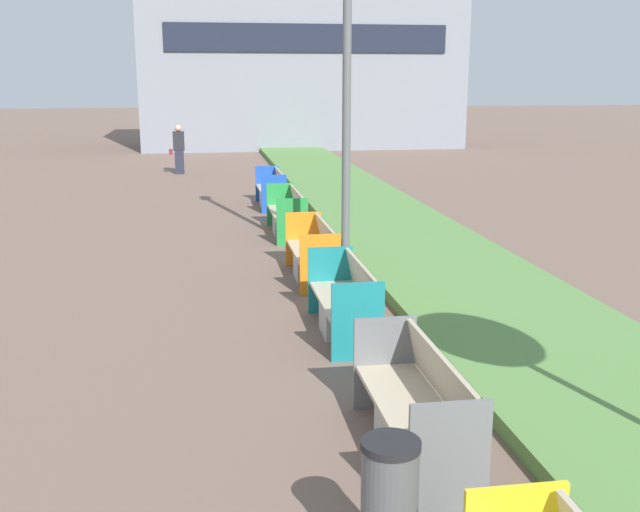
{
  "coord_description": "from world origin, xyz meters",
  "views": [
    {
      "loc": [
        -0.81,
        1.65,
        3.19
      ],
      "look_at": [
        0.9,
        12.45,
        0.6
      ],
      "focal_mm": 42.0,
      "sensor_mm": 36.0,
      "label": 1
    }
  ],
  "objects_px": {
    "bench_grey_frame": "(416,416)",
    "street_lamp_post": "(347,25)",
    "bench_teal_frame": "(345,307)",
    "bench_blue_frame": "(272,193)",
    "litter_bin": "(389,510)",
    "pedestrian_walking": "(179,149)",
    "bench_green_frame": "(288,217)",
    "bench_orange_frame": "(313,257)"
  },
  "relations": [
    {
      "from": "bench_green_frame",
      "to": "litter_bin",
      "type": "xyz_separation_m",
      "value": [
        -0.63,
        -11.17,
        0.12
      ]
    },
    {
      "from": "bench_green_frame",
      "to": "bench_grey_frame",
      "type": "bearing_deg",
      "value": -90.02
    },
    {
      "from": "bench_orange_frame",
      "to": "bench_green_frame",
      "type": "height_order",
      "value": "same"
    },
    {
      "from": "street_lamp_post",
      "to": "pedestrian_walking",
      "type": "bearing_deg",
      "value": 102.51
    },
    {
      "from": "bench_green_frame",
      "to": "litter_bin",
      "type": "relative_size",
      "value": 2.29
    },
    {
      "from": "bench_grey_frame",
      "to": "street_lamp_post",
      "type": "xyz_separation_m",
      "value": [
        0.61,
        6.4,
        3.65
      ]
    },
    {
      "from": "litter_bin",
      "to": "bench_blue_frame",
      "type": "bearing_deg",
      "value": 87.55
    },
    {
      "from": "bench_teal_frame",
      "to": "bench_green_frame",
      "type": "relative_size",
      "value": 0.86
    },
    {
      "from": "bench_green_frame",
      "to": "pedestrian_walking",
      "type": "distance_m",
      "value": 11.14
    },
    {
      "from": "bench_green_frame",
      "to": "bench_blue_frame",
      "type": "bearing_deg",
      "value": 90.05
    },
    {
      "from": "bench_teal_frame",
      "to": "pedestrian_walking",
      "type": "height_order",
      "value": "pedestrian_walking"
    },
    {
      "from": "bench_grey_frame",
      "to": "bench_orange_frame",
      "type": "height_order",
      "value": "same"
    },
    {
      "from": "bench_orange_frame",
      "to": "litter_bin",
      "type": "height_order",
      "value": "litter_bin"
    },
    {
      "from": "bench_grey_frame",
      "to": "bench_green_frame",
      "type": "bearing_deg",
      "value": 89.98
    },
    {
      "from": "bench_teal_frame",
      "to": "bench_blue_frame",
      "type": "distance_m",
      "value": 9.95
    },
    {
      "from": "bench_teal_frame",
      "to": "litter_bin",
      "type": "xyz_separation_m",
      "value": [
        -0.63,
        -4.77,
        0.13
      ]
    },
    {
      "from": "bench_green_frame",
      "to": "bench_blue_frame",
      "type": "xyz_separation_m",
      "value": [
        -0.0,
        3.55,
        -0.01
      ]
    },
    {
      "from": "street_lamp_post",
      "to": "bench_orange_frame",
      "type": "bearing_deg",
      "value": -145.82
    },
    {
      "from": "bench_grey_frame",
      "to": "pedestrian_walking",
      "type": "relative_size",
      "value": 1.21
    },
    {
      "from": "litter_bin",
      "to": "pedestrian_walking",
      "type": "relative_size",
      "value": 0.58
    },
    {
      "from": "bench_teal_frame",
      "to": "bench_grey_frame",
      "type": "bearing_deg",
      "value": -89.98
    },
    {
      "from": "bench_grey_frame",
      "to": "litter_bin",
      "type": "bearing_deg",
      "value": -111.99
    },
    {
      "from": "bench_grey_frame",
      "to": "litter_bin",
      "type": "distance_m",
      "value": 1.69
    },
    {
      "from": "bench_teal_frame",
      "to": "street_lamp_post",
      "type": "distance_m",
      "value": 4.89
    },
    {
      "from": "bench_orange_frame",
      "to": "litter_bin",
      "type": "distance_m",
      "value": 7.57
    },
    {
      "from": "litter_bin",
      "to": "street_lamp_post",
      "type": "xyz_separation_m",
      "value": [
        1.24,
        7.96,
        3.53
      ]
    },
    {
      "from": "bench_orange_frame",
      "to": "street_lamp_post",
      "type": "xyz_separation_m",
      "value": [
        0.61,
        0.42,
        3.66
      ]
    },
    {
      "from": "bench_blue_frame",
      "to": "pedestrian_walking",
      "type": "height_order",
      "value": "pedestrian_walking"
    },
    {
      "from": "bench_blue_frame",
      "to": "bench_grey_frame",
      "type": "bearing_deg",
      "value": -90.0
    },
    {
      "from": "bench_green_frame",
      "to": "street_lamp_post",
      "type": "bearing_deg",
      "value": -79.21
    },
    {
      "from": "bench_teal_frame",
      "to": "bench_blue_frame",
      "type": "xyz_separation_m",
      "value": [
        0.0,
        9.95,
        0.0
      ]
    },
    {
      "from": "street_lamp_post",
      "to": "bench_teal_frame",
      "type": "bearing_deg",
      "value": -100.9
    },
    {
      "from": "bench_grey_frame",
      "to": "bench_green_frame",
      "type": "distance_m",
      "value": 9.6
    },
    {
      "from": "bench_orange_frame",
      "to": "bench_green_frame",
      "type": "xyz_separation_m",
      "value": [
        0.0,
        3.62,
        0.01
      ]
    },
    {
      "from": "street_lamp_post",
      "to": "bench_grey_frame",
      "type": "bearing_deg",
      "value": -95.47
    },
    {
      "from": "bench_orange_frame",
      "to": "street_lamp_post",
      "type": "relative_size",
      "value": 0.27
    },
    {
      "from": "street_lamp_post",
      "to": "pedestrian_walking",
      "type": "height_order",
      "value": "street_lamp_post"
    },
    {
      "from": "bench_grey_frame",
      "to": "bench_blue_frame",
      "type": "relative_size",
      "value": 1.03
    },
    {
      "from": "bench_teal_frame",
      "to": "bench_blue_frame",
      "type": "height_order",
      "value": "same"
    },
    {
      "from": "bench_blue_frame",
      "to": "street_lamp_post",
      "type": "height_order",
      "value": "street_lamp_post"
    },
    {
      "from": "bench_teal_frame",
      "to": "litter_bin",
      "type": "bearing_deg",
      "value": -97.52
    },
    {
      "from": "bench_grey_frame",
      "to": "pedestrian_walking",
      "type": "distance_m",
      "value": 20.61
    }
  ]
}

